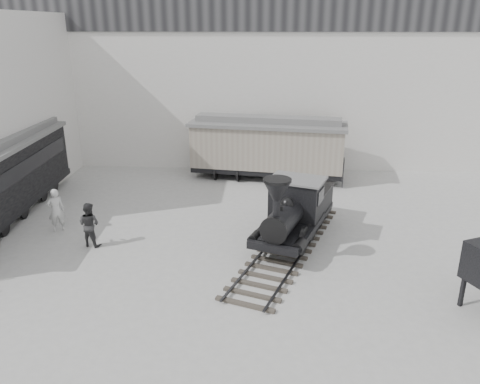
# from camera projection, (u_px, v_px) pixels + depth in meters

# --- Properties ---
(ground) EXTENTS (90.00, 90.00, 0.00)m
(ground) POSITION_uv_depth(u_px,v_px,m) (249.00, 287.00, 15.85)
(ground) COLOR #9E9E9B
(north_wall) EXTENTS (34.00, 2.51, 11.00)m
(north_wall) POSITION_uv_depth(u_px,v_px,m) (260.00, 75.00, 28.05)
(north_wall) COLOR silver
(north_wall) RESTS_ON ground
(locomotive) EXTENTS (5.02, 9.38, 3.27)m
(locomotive) POSITION_uv_depth(u_px,v_px,m) (293.00, 214.00, 18.78)
(locomotive) COLOR #37322B
(locomotive) RESTS_ON ground
(boxcar) EXTENTS (9.03, 3.91, 3.58)m
(boxcar) POSITION_uv_depth(u_px,v_px,m) (267.00, 146.00, 26.50)
(boxcar) COLOR black
(boxcar) RESTS_ON ground
(visitor_a) EXTENTS (0.83, 0.75, 1.91)m
(visitor_a) POSITION_uv_depth(u_px,v_px,m) (56.00, 210.00, 19.84)
(visitor_a) COLOR silver
(visitor_a) RESTS_ON ground
(visitor_b) EXTENTS (1.03, 0.89, 1.81)m
(visitor_b) POSITION_uv_depth(u_px,v_px,m) (89.00, 224.00, 18.54)
(visitor_b) COLOR #2F2F30
(visitor_b) RESTS_ON ground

